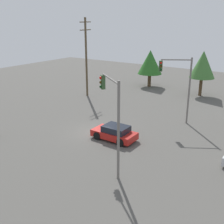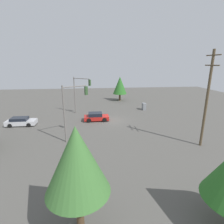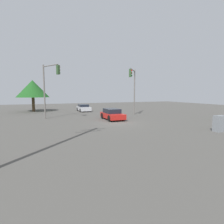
# 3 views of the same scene
# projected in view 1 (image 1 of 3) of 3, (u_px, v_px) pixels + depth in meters

# --- Properties ---
(ground_plane) EXTENTS (80.00, 80.00, 0.00)m
(ground_plane) POSITION_uv_depth(u_px,v_px,m) (96.00, 132.00, 27.14)
(ground_plane) COLOR #54514C
(sedan_red) EXTENTS (2.02, 4.04, 1.35)m
(sedan_red) POSITION_uv_depth(u_px,v_px,m) (115.00, 133.00, 25.30)
(sedan_red) COLOR red
(sedan_red) RESTS_ON ground_plane
(traffic_signal_main) EXTENTS (2.61, 3.22, 6.84)m
(traffic_signal_main) POSITION_uv_depth(u_px,v_px,m) (112.00, 108.00, 19.17)
(traffic_signal_main) COLOR slate
(traffic_signal_main) RESTS_ON ground_plane
(traffic_signal_cross) EXTENTS (1.89, 2.88, 6.85)m
(traffic_signal_cross) POSITION_uv_depth(u_px,v_px,m) (178.00, 80.00, 28.12)
(traffic_signal_cross) COLOR slate
(traffic_signal_cross) RESTS_ON ground_plane
(utility_pole_tall) EXTENTS (2.20, 0.28, 10.62)m
(utility_pole_tall) POSITION_uv_depth(u_px,v_px,m) (86.00, 56.00, 38.30)
(utility_pole_tall) COLOR brown
(utility_pole_tall) RESTS_ON ground_plane
(tree_corner) EXTENTS (3.50, 3.50, 6.28)m
(tree_corner) POSITION_uv_depth(u_px,v_px,m) (203.00, 65.00, 38.73)
(tree_corner) COLOR #4C3823
(tree_corner) RESTS_ON ground_plane
(tree_far) EXTENTS (3.84, 3.84, 5.77)m
(tree_far) POSITION_uv_depth(u_px,v_px,m) (150.00, 62.00, 44.33)
(tree_far) COLOR #4C3823
(tree_far) RESTS_ON ground_plane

